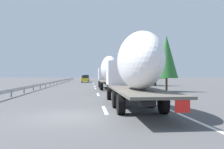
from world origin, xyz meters
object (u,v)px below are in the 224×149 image
object	(u,v)px
truck_trailing	(134,68)
car_yellow_coupe	(85,79)
truck_lead	(109,71)
car_blue_sedan	(86,78)
road_sign	(115,75)

from	to	relation	value
truck_trailing	car_yellow_coupe	world-z (taller)	truck_trailing
truck_trailing	car_yellow_coupe	bearing A→B (deg)	4.60
truck_lead	car_blue_sedan	distance (m)	42.41
car_blue_sedan	road_sign	size ratio (longest dim) A/B	1.62
truck_trailing	car_yellow_coupe	distance (m)	47.84
car_blue_sedan	road_sign	distance (m)	23.54
truck_lead	truck_trailing	bearing A→B (deg)	-180.00
truck_lead	car_blue_sedan	bearing A→B (deg)	5.04
truck_trailing	truck_lead	bearing A→B (deg)	0.00
car_blue_sedan	truck_trailing	bearing A→B (deg)	-176.51
truck_lead	car_yellow_coupe	size ratio (longest dim) A/B	2.78
truck_trailing	road_sign	xyz separation A→B (m)	(38.52, -3.10, -0.38)
car_yellow_coupe	car_blue_sedan	bearing A→B (deg)	-0.48
truck_trailing	road_sign	size ratio (longest dim) A/B	4.42
car_blue_sedan	car_yellow_coupe	xyz separation A→B (m)	(-13.36, 0.11, -0.05)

